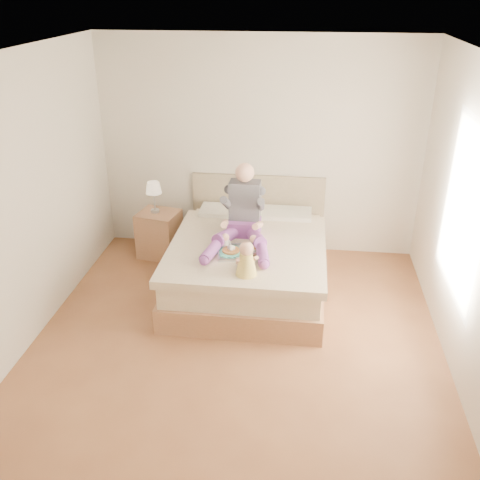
# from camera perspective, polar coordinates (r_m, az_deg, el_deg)

# --- Properties ---
(room) EXTENTS (4.02, 4.22, 2.71)m
(room) POSITION_cam_1_polar(r_m,az_deg,el_deg) (4.69, 0.65, 4.57)
(room) COLOR brown
(room) RESTS_ON ground
(bed) EXTENTS (1.70, 2.18, 1.00)m
(bed) POSITION_cam_1_polar(r_m,az_deg,el_deg) (6.17, 1.01, -2.12)
(bed) COLOR #8D6142
(bed) RESTS_ON ground
(nightstand) EXTENTS (0.56, 0.52, 0.59)m
(nightstand) POSITION_cam_1_polar(r_m,az_deg,el_deg) (6.91, -8.59, 0.64)
(nightstand) COLOR #8D6142
(nightstand) RESTS_ON ground
(lamp) EXTENTS (0.19, 0.19, 0.40)m
(lamp) POSITION_cam_1_polar(r_m,az_deg,el_deg) (6.71, -9.21, 5.33)
(lamp) COLOR silver
(lamp) RESTS_ON nightstand
(adult) EXTENTS (0.73, 1.02, 0.86)m
(adult) POSITION_cam_1_polar(r_m,az_deg,el_deg) (5.89, 0.30, 2.37)
(adult) COLOR #793A91
(adult) RESTS_ON bed
(tray) EXTENTS (0.53, 0.45, 0.14)m
(tray) POSITION_cam_1_polar(r_m,az_deg,el_deg) (5.66, -0.00, -1.14)
(tray) COLOR silver
(tray) RESTS_ON bed
(baby) EXTENTS (0.25, 0.32, 0.35)m
(baby) POSITION_cam_1_polar(r_m,az_deg,el_deg) (5.21, 0.66, -2.26)
(baby) COLOR #E4C548
(baby) RESTS_ON bed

